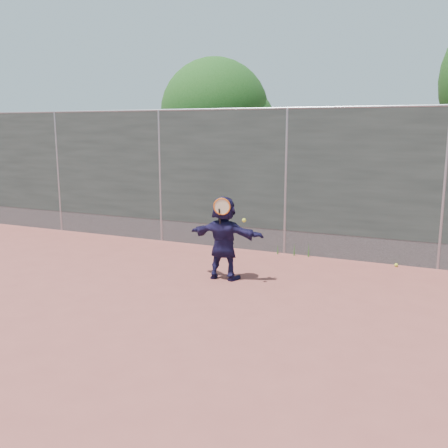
% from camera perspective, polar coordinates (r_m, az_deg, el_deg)
% --- Properties ---
extents(ground, '(80.00, 80.00, 0.00)m').
position_cam_1_polar(ground, '(7.53, -1.05, -9.35)').
color(ground, '#9E4C42').
rests_on(ground, ground).
extents(player, '(1.36, 0.45, 1.47)m').
position_cam_1_polar(player, '(8.66, 0.00, -1.59)').
color(player, '#1A153C').
rests_on(player, ground).
extents(ball_ground, '(0.07, 0.07, 0.07)m').
position_cam_1_polar(ball_ground, '(10.10, 19.08, -4.45)').
color(ball_ground, yellow).
rests_on(ball_ground, ground).
extents(fence, '(20.00, 0.06, 3.03)m').
position_cam_1_polar(fence, '(10.39, 7.09, 5.17)').
color(fence, '#38423D').
rests_on(fence, ground).
extents(swing_action, '(0.57, 0.13, 0.51)m').
position_cam_1_polar(swing_action, '(8.35, -0.00, 1.73)').
color(swing_action, orange).
rests_on(swing_action, ground).
extents(tree_left, '(3.15, 3.00, 4.53)m').
position_cam_1_polar(tree_left, '(14.21, -0.39, 12.26)').
color(tree_left, '#382314').
rests_on(tree_left, ground).
extents(weed_clump, '(0.68, 0.07, 0.30)m').
position_cam_1_polar(weed_clump, '(10.44, 8.27, -2.90)').
color(weed_clump, '#387226').
rests_on(weed_clump, ground).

